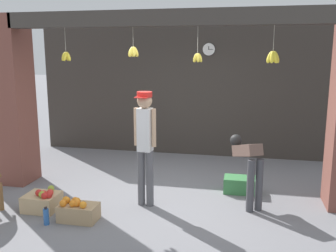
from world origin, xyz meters
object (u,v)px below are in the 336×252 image
at_px(produce_box_green, 240,185).
at_px(wall_clock, 209,49).
at_px(water_bottle, 46,216).
at_px(fruit_crate_oranges, 78,211).
at_px(worker_stooping, 248,163).
at_px(shopkeeper, 145,139).
at_px(fruit_crate_apples, 43,201).

relative_size(produce_box_green, wall_clock, 1.88).
bearing_deg(water_bottle, produce_box_green, 34.85).
bearing_deg(fruit_crate_oranges, worker_stooping, 24.02).
relative_size(shopkeeper, fruit_crate_oranges, 3.30).
distance_m(fruit_crate_oranges, fruit_crate_apples, 0.70).
bearing_deg(worker_stooping, fruit_crate_oranges, 174.87).
bearing_deg(produce_box_green, fruit_crate_apples, -154.77).
height_order(worker_stooping, water_bottle, worker_stooping).
bearing_deg(shopkeeper, wall_clock, -94.86).
height_order(fruit_crate_oranges, produce_box_green, fruit_crate_oranges).
bearing_deg(produce_box_green, worker_stooping, -77.46).
relative_size(water_bottle, wall_clock, 0.90).
height_order(worker_stooping, fruit_crate_apples, worker_stooping).
bearing_deg(produce_box_green, shopkeeper, -148.80).
relative_size(worker_stooping, fruit_crate_oranges, 1.94).
bearing_deg(produce_box_green, wall_clock, 109.97).
height_order(produce_box_green, water_bottle, produce_box_green).
xyz_separation_m(fruit_crate_apples, water_bottle, (0.30, -0.43, -0.02)).
bearing_deg(fruit_crate_apples, wall_clock, 59.57).
xyz_separation_m(fruit_crate_apples, produce_box_green, (2.82, 1.33, -0.01)).
xyz_separation_m(worker_stooping, water_bottle, (-2.64, -1.22, -0.55)).
height_order(shopkeeper, wall_clock, wall_clock).
xyz_separation_m(produce_box_green, wall_clock, (-0.78, 2.15, 2.22)).
xyz_separation_m(shopkeeper, wall_clock, (0.61, 2.99, 1.32)).
relative_size(fruit_crate_apples, water_bottle, 1.92).
distance_m(shopkeeper, wall_clock, 3.32).
relative_size(fruit_crate_oranges, wall_clock, 1.90).
distance_m(shopkeeper, worker_stooping, 1.58).
bearing_deg(shopkeeper, worker_stooping, -161.85).
bearing_deg(wall_clock, fruit_crate_oranges, -110.50).
bearing_deg(shopkeeper, produce_box_green, -142.20).
bearing_deg(worker_stooping, fruit_crate_apples, 166.04).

